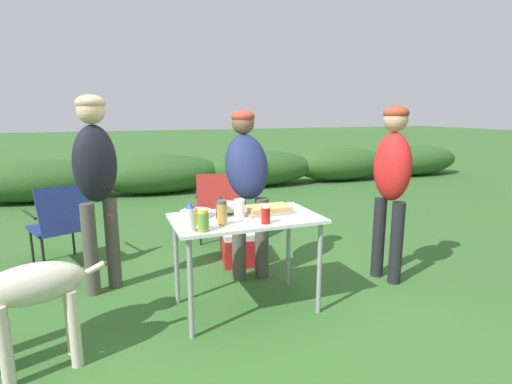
{
  "coord_description": "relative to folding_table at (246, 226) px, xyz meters",
  "views": [
    {
      "loc": [
        -0.97,
        -2.74,
        1.52
      ],
      "look_at": [
        0.14,
        0.15,
        0.89
      ],
      "focal_mm": 28.0,
      "sensor_mm": 36.0,
      "label": 1
    }
  ],
  "objects": [
    {
      "name": "mustard_bottle",
      "position": [
        -0.42,
        -0.08,
        0.15
      ],
      "size": [
        0.07,
        0.07,
        0.15
      ],
      "color": "yellow",
      "rests_on": "folding_table"
    },
    {
      "name": "standing_person_in_gray_fleece",
      "position": [
        0.23,
        0.62,
        0.27
      ],
      "size": [
        0.42,
        0.51,
        1.53
      ],
      "rotation": [
        0.0,
        0.0,
        -0.06
      ],
      "color": "#4C473D",
      "rests_on": "ground"
    },
    {
      "name": "cooler_box",
      "position": [
        0.26,
        0.98,
        -0.49
      ],
      "size": [
        0.4,
        0.53,
        0.34
      ],
      "rotation": [
        0.0,
        0.0,
        1.39
      ],
      "color": "#B21E1E",
      "rests_on": "ground"
    },
    {
      "name": "ground_plane",
      "position": [
        0.0,
        0.0,
        -0.66
      ],
      "size": [
        60.0,
        60.0,
        0.0
      ],
      "primitive_type": "plane",
      "color": "#336028"
    },
    {
      "name": "food_tray",
      "position": [
        0.2,
        0.04,
        0.1
      ],
      "size": [
        0.38,
        0.23,
        0.06
      ],
      "color": "#9E9EA3",
      "rests_on": "folding_table"
    },
    {
      "name": "spice_jar",
      "position": [
        -0.23,
        -0.15,
        0.16
      ],
      "size": [
        0.07,
        0.07,
        0.18
      ],
      "color": "#B2893D",
      "rests_on": "folding_table"
    },
    {
      "name": "folding_table",
      "position": [
        0.0,
        0.0,
        0.0
      ],
      "size": [
        1.1,
        0.64,
        0.74
      ],
      "color": "silver",
      "rests_on": "ground"
    },
    {
      "name": "camp_chair_green_behind_table",
      "position": [
        0.23,
        1.64,
        -0.2
      ],
      "size": [
        0.59,
        0.68,
        0.83
      ],
      "rotation": [
        0.0,
        0.0,
        -0.22
      ],
      "color": "maroon",
      "rests_on": "ground"
    },
    {
      "name": "camp_chair_near_hedge",
      "position": [
        -1.41,
        1.42,
        -0.2
      ],
      "size": [
        0.65,
        0.72,
        0.83
      ],
      "rotation": [
        0.0,
        0.0,
        0.37
      ],
      "color": "navy",
      "rests_on": "ground"
    },
    {
      "name": "bbq_sauce_bottle",
      "position": [
        -0.19,
        0.03,
        0.16
      ],
      "size": [
        0.06,
        0.06,
        0.17
      ],
      "color": "#562314",
      "rests_on": "folding_table"
    },
    {
      "name": "dog",
      "position": [
        -1.44,
        -0.29,
        -0.16
      ],
      "size": [
        0.86,
        0.34,
        0.72
      ],
      "rotation": [
        0.0,
        0.0,
        1.77
      ],
      "color": "beige",
      "rests_on": "ground"
    },
    {
      "name": "shrub_hedge",
      "position": [
        -0.0,
        4.79,
        -0.31
      ],
      "size": [
        14.4,
        0.9,
        0.72
      ],
      "color": "#2D5623",
      "rests_on": "ground"
    },
    {
      "name": "relish_jar",
      "position": [
        -0.39,
        -0.25,
        0.15
      ],
      "size": [
        0.08,
        0.08,
        0.15
      ],
      "color": "olive",
      "rests_on": "folding_table"
    },
    {
      "name": "plate_stack",
      "position": [
        -0.34,
        0.16,
        0.1
      ],
      "size": [
        0.25,
        0.25,
        0.04
      ],
      "primitive_type": "cylinder",
      "color": "white",
      "rests_on": "folding_table"
    },
    {
      "name": "ketchup_bottle",
      "position": [
        0.07,
        -0.22,
        0.15
      ],
      "size": [
        0.06,
        0.06,
        0.15
      ],
      "color": "red",
      "rests_on": "folding_table"
    },
    {
      "name": "standing_person_in_dark_puffer",
      "position": [
        1.38,
        0.06,
        0.31
      ],
      "size": [
        0.33,
        0.4,
        1.56
      ],
      "rotation": [
        0.0,
        0.0,
        -1.33
      ],
      "color": "black",
      "rests_on": "ground"
    },
    {
      "name": "mixing_bowl",
      "position": [
        -0.09,
        0.14,
        0.13
      ],
      "size": [
        0.19,
        0.19,
        0.1
      ],
      "primitive_type": "ellipsoid",
      "color": "#ADBC99",
      "rests_on": "folding_table"
    },
    {
      "name": "standing_person_in_red_jacket",
      "position": [
        -1.04,
        0.74,
        0.36
      ],
      "size": [
        0.44,
        0.4,
        1.65
      ],
      "rotation": [
        0.0,
        0.0,
        0.48
      ],
      "color": "#4C473D",
      "rests_on": "ground"
    },
    {
      "name": "paper_cup_stack",
      "position": [
        -0.06,
        -0.01,
        0.15
      ],
      "size": [
        0.08,
        0.08,
        0.14
      ],
      "primitive_type": "cylinder",
      "color": "white",
      "rests_on": "folding_table"
    },
    {
      "name": "mayo_bottle",
      "position": [
        -0.47,
        -0.22,
        0.17
      ],
      "size": [
        0.07,
        0.07,
        0.2
      ],
      "color": "silver",
      "rests_on": "folding_table"
    }
  ]
}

